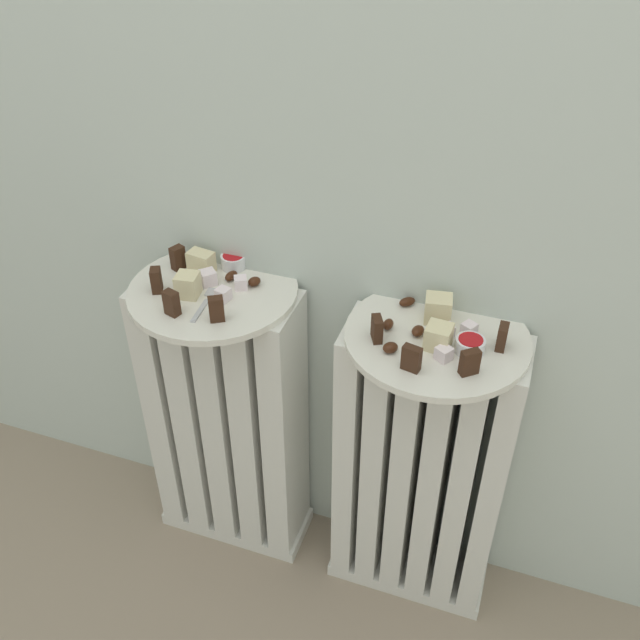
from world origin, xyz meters
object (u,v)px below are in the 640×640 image
Objects in this scene: plate_right at (437,337)px; fork at (206,302)px; radiator_left at (228,424)px; plate_left at (213,291)px; radiator_right at (420,474)px; jam_bowl_right at (470,345)px; jam_bowl_left at (233,261)px.

fork is at bearing -173.60° from plate_right.
radiator_left is 0.32m from plate_left.
radiator_right is 13.66× the size of jam_bowl_right.
radiator_left is at bearing 180.00° from radiator_right.
plate_left is at bearing -94.36° from jam_bowl_left.
radiator_right is (0.39, 0.00, 0.00)m from radiator_left.
radiator_left is at bearing -94.36° from jam_bowl_left.
plate_left is at bearing 100.95° from fork.
plate_right is (-0.00, 0.00, 0.32)m from radiator_right.
radiator_right is 0.51m from plate_left.
fork reaches higher than plate_right.
plate_left is 6.45× the size of jam_bowl_right.
plate_right is 0.40m from jam_bowl_left.
jam_bowl_right is at bearing -3.25° from plate_left.
jam_bowl_right is at bearing -25.06° from plate_right.
radiator_left is 13.78× the size of jam_bowl_left.
plate_right is at bearing 180.00° from radiator_right.
fork is (-0.44, -0.02, -0.01)m from jam_bowl_right.
radiator_right is 0.51m from fork.
radiator_left is 0.39m from radiator_right.
fork is (0.00, -0.12, -0.01)m from jam_bowl_left.
plate_right is 0.39m from fork.
radiator_right is at bearing 0.00° from radiator_left.
plate_left reaches higher than radiator_left.
jam_bowl_right is (0.45, -0.03, 0.34)m from radiator_left.
jam_bowl_right is at bearing -3.25° from radiator_left.
jam_bowl_right is (0.05, -0.03, 0.02)m from plate_right.
plate_left is 0.45m from jam_bowl_right.
radiator_left is at bearing 100.95° from fork.
plate_right reaches higher than radiator_left.
fork is (-0.38, -0.04, 0.01)m from plate_right.
plate_left is 0.04m from fork.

